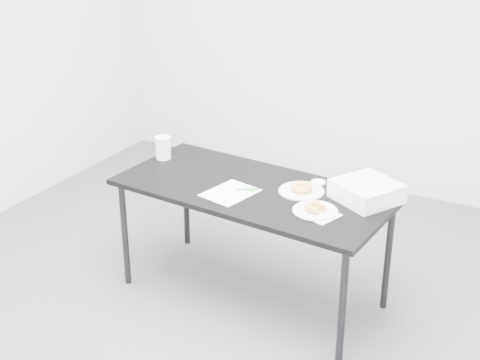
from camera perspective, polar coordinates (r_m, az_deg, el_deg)
The scene contains 14 objects.
floor at distance 3.95m, azimuth -1.89°, elevation -10.26°, with size 4.00×4.00×0.00m, color #505156.
wall_back at distance 5.17m, azimuth 9.45°, elevation 13.83°, with size 4.00×0.02×2.70m, color silver.
table at distance 3.69m, azimuth 1.09°, elevation -1.41°, with size 1.56×0.82×0.69m.
scorecard at distance 3.61m, azimuth -0.84°, elevation -1.09°, with size 0.22×0.28×0.00m, color white.
logo_patch at distance 3.64m, azimuth 0.99°, elevation -0.84°, with size 0.05×0.05×0.00m, color green.
pen at distance 3.64m, azimuth 0.64°, elevation -0.78°, with size 0.01×0.01×0.13m, color #0D9249.
napkin at distance 3.39m, azimuth 6.87°, elevation -2.97°, with size 0.16×0.16×0.00m, color white.
plate_near at distance 3.42m, azimuth 6.42°, elevation -2.62°, with size 0.23×0.23×0.01m, color white.
donut_near at distance 3.41m, azimuth 6.44°, elevation -2.30°, with size 0.11×0.11×0.04m, color #CC8E40.
plate_far at distance 3.64m, azimuth 5.26°, elevation -0.95°, with size 0.25×0.25×0.01m, color white.
donut_far at distance 3.63m, azimuth 5.27°, elevation -0.62°, with size 0.12×0.12×0.04m, color #CC8E40.
coffee_cup at distance 4.08m, azimuth -6.58°, elevation 2.76°, with size 0.09×0.09×0.14m, color white.
cup_lid at distance 3.75m, azimuth 6.70°, elevation -0.21°, with size 0.08×0.08×0.01m, color white.
bakery_box at distance 3.57m, azimuth 10.77°, elevation -0.94°, with size 0.30×0.30×0.10m, color white.
Camera 1 is at (1.67, -2.82, 2.20)m, focal length 50.00 mm.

